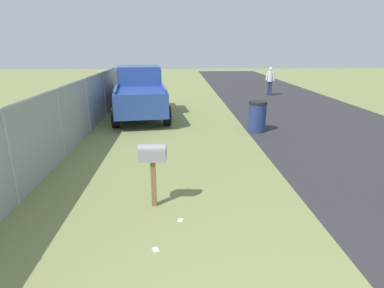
{
  "coord_description": "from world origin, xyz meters",
  "views": [
    {
      "loc": [
        -1.23,
        0.94,
        2.94
      ],
      "look_at": [
        4.84,
        0.67,
        0.99
      ],
      "focal_mm": 28.86,
      "sensor_mm": 36.0,
      "label": 1
    }
  ],
  "objects": [
    {
      "name": "mailbox",
      "position": [
        4.1,
        1.42,
        0.98
      ],
      "size": [
        0.23,
        0.51,
        1.24
      ],
      "rotation": [
        0.0,
        0.0,
        -0.06
      ],
      "color": "brown",
      "rests_on": "ground"
    },
    {
      "name": "fence_section",
      "position": [
        6.9,
        4.08,
        1.01
      ],
      "size": [
        15.73,
        0.07,
        1.89
      ],
      "color": "#9EA3A8",
      "rests_on": "ground"
    },
    {
      "name": "litter_wrapper_midfield_a",
      "position": [
        3.54,
        0.93,
        0.0
      ],
      "size": [
        0.14,
        0.12,
        0.01
      ],
      "primitive_type": "cube",
      "rotation": [
        0.0,
        0.0,
        5.97
      ],
      "color": "silver",
      "rests_on": "ground"
    },
    {
      "name": "pedestrian",
      "position": [
        17.44,
        -4.63,
        0.98
      ],
      "size": [
        0.3,
        0.51,
        1.69
      ],
      "rotation": [
        0.0,
        0.0,
        5.72
      ],
      "color": "#2D3351",
      "rests_on": "ground"
    },
    {
      "name": "pickup_truck",
      "position": [
        12.04,
        2.56,
        1.1
      ],
      "size": [
        5.25,
        2.7,
        2.09
      ],
      "rotation": [
        0.0,
        0.0,
        0.13
      ],
      "color": "#284793",
      "rests_on": "ground"
    },
    {
      "name": "litter_wrapper_by_mailbox",
      "position": [
        2.74,
        1.31,
        0.0
      ],
      "size": [
        0.14,
        0.12,
        0.01
      ],
      "primitive_type": "cube",
      "rotation": [
        0.0,
        0.0,
        0.4
      ],
      "color": "silver",
      "rests_on": "ground"
    },
    {
      "name": "trash_bin",
      "position": [
        9.31,
        -1.84,
        0.54
      ],
      "size": [
        0.64,
        0.64,
        1.07
      ],
      "color": "navy",
      "rests_on": "ground"
    }
  ]
}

